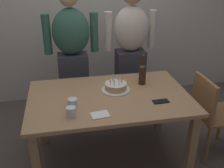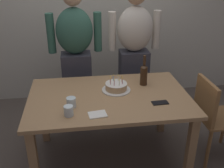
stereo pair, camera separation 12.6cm
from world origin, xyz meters
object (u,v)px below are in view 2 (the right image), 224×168
object	(u,v)px
napkin_stack	(98,114)
dining_chair	(213,114)
water_glass_near	(69,111)
wine_bottle	(144,74)
water_glass_far	(71,102)
person_man_bearded	(76,57)
person_woman_cardigan	(134,55)
birthday_cake	(116,87)
cell_phone	(160,103)

from	to	relation	value
napkin_stack	dining_chair	size ratio (longest dim) A/B	0.17
water_glass_near	wine_bottle	distance (m)	0.90
water_glass_far	wine_bottle	bearing A→B (deg)	26.06
water_glass_near	person_man_bearded	distance (m)	1.04
water_glass_near	person_woman_cardigan	bearing A→B (deg)	53.60
person_man_bearded	dining_chair	size ratio (longest dim) A/B	1.90
person_woman_cardigan	dining_chair	bearing A→B (deg)	126.85
birthday_cake	person_woman_cardigan	size ratio (longest dim) A/B	0.17
water_glass_far	water_glass_near	bearing A→B (deg)	-98.55
wine_bottle	water_glass_far	bearing A→B (deg)	-153.94
water_glass_near	cell_phone	bearing A→B (deg)	6.79
person_man_bearded	birthday_cake	bearing A→B (deg)	120.19
person_man_bearded	dining_chair	xyz separation A→B (m)	(1.31, -0.84, -0.36)
cell_phone	wine_bottle	bearing A→B (deg)	94.82
birthday_cake	person_woman_cardigan	distance (m)	0.72
napkin_stack	person_woman_cardigan	size ratio (longest dim) A/B	0.09
birthday_cake	water_glass_far	world-z (taller)	birthday_cake
person_woman_cardigan	dining_chair	world-z (taller)	person_woman_cardigan
water_glass_near	dining_chair	world-z (taller)	dining_chair
birthday_cake	water_glass_near	bearing A→B (deg)	-138.58
wine_bottle	cell_phone	xyz separation A→B (m)	(0.05, -0.40, -0.11)
water_glass_far	napkin_stack	world-z (taller)	water_glass_far
birthday_cake	cell_phone	bearing A→B (deg)	-41.06
napkin_stack	water_glass_far	bearing A→B (deg)	142.41
napkin_stack	person_man_bearded	xyz separation A→B (m)	(-0.15, 1.06, 0.13)
dining_chair	cell_phone	bearing A→B (deg)	100.21
birthday_cake	wine_bottle	distance (m)	0.32
water_glass_near	napkin_stack	size ratio (longest dim) A/B	0.59
person_woman_cardigan	dining_chair	size ratio (longest dim) A/B	1.90
water_glass_far	person_woman_cardigan	world-z (taller)	person_woman_cardigan
water_glass_far	cell_phone	xyz separation A→B (m)	(0.78, -0.04, -0.04)
cell_phone	person_woman_cardigan	distance (m)	0.95
cell_phone	napkin_stack	distance (m)	0.58
cell_phone	person_woman_cardigan	bearing A→B (deg)	89.31
person_man_bearded	dining_chair	world-z (taller)	person_man_bearded
birthday_cake	dining_chair	size ratio (longest dim) A/B	0.32
water_glass_far	person_woman_cardigan	size ratio (longest dim) A/B	0.05
wine_bottle	cell_phone	bearing A→B (deg)	-82.27
birthday_cake	napkin_stack	distance (m)	0.48
birthday_cake	water_glass_near	size ratio (longest dim) A/B	3.20
water_glass_near	person_woman_cardigan	xyz separation A→B (m)	(0.76, 1.04, 0.09)
dining_chair	water_glass_far	bearing A→B (deg)	92.62
cell_phone	person_woman_cardigan	world-z (taller)	person_woman_cardigan
cell_phone	water_glass_far	bearing A→B (deg)	173.90
napkin_stack	dining_chair	xyz separation A→B (m)	(1.16, 0.23, -0.23)
cell_phone	napkin_stack	xyz separation A→B (m)	(-0.57, -0.12, 0.00)
water_glass_far	wine_bottle	size ratio (longest dim) A/B	0.28
water_glass_near	water_glass_far	size ratio (longest dim) A/B	1.00
person_man_bearded	cell_phone	bearing A→B (deg)	127.39
water_glass_near	cell_phone	xyz separation A→B (m)	(0.80, 0.10, -0.04)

